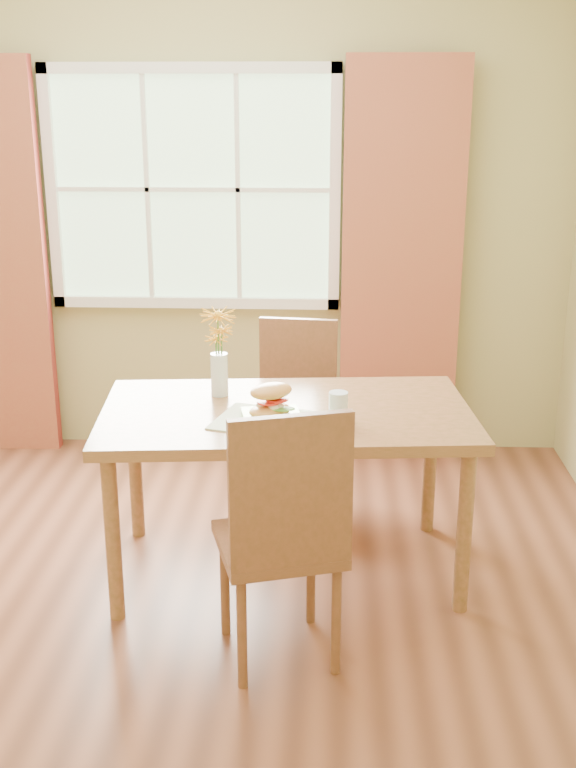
% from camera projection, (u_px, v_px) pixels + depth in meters
% --- Properties ---
extents(room, '(4.24, 3.84, 2.74)m').
position_uv_depth(room, '(117.00, 285.00, 3.19)').
color(room, brown).
rests_on(room, ground).
extents(window, '(1.62, 0.06, 1.32)m').
position_uv_depth(window, '(193.00, 189.00, 4.93)').
color(window, '#A6D09D').
rests_on(window, room).
extents(curtain_right, '(0.65, 0.08, 2.20)m').
position_uv_depth(curtain_right, '(401.00, 266.00, 4.91)').
color(curtain_right, maroon).
rests_on(curtain_right, room).
extents(dining_table, '(1.60, 0.99, 0.75)m').
position_uv_depth(dining_table, '(286.00, 427.00, 3.76)').
color(dining_table, '#935938').
rests_on(dining_table, room).
extents(chair_near, '(0.52, 0.52, 1.01)m').
position_uv_depth(chair_near, '(284.00, 529.00, 3.12)').
color(chair_near, brown).
rests_on(chair_near, room).
extents(chair_far, '(0.43, 0.43, 0.94)m').
position_uv_depth(chair_far, '(295.00, 407.00, 4.47)').
color(chair_far, brown).
rests_on(chair_far, room).
extents(placemat, '(0.52, 0.44, 0.01)m').
position_uv_depth(placemat, '(273.00, 421.00, 3.58)').
color(placemat, beige).
rests_on(placemat, dining_table).
extents(plate, '(0.27, 0.27, 0.01)m').
position_uv_depth(plate, '(272.00, 418.00, 3.59)').
color(plate, '#6FBC2F').
rests_on(plate, placemat).
extents(croissant_sandwich, '(0.22, 0.21, 0.14)m').
position_uv_depth(croissant_sandwich, '(271.00, 400.00, 3.58)').
color(croissant_sandwich, '#E1884C').
rests_on(croissant_sandwich, plate).
extents(water_glass, '(0.08, 0.08, 0.12)m').
position_uv_depth(water_glass, '(338.00, 407.00, 3.60)').
color(water_glass, silver).
rests_on(water_glass, dining_table).
extents(flower_vase, '(0.16, 0.16, 0.39)m').
position_uv_depth(flower_vase, '(219.00, 344.00, 3.84)').
color(flower_vase, silver).
rests_on(flower_vase, dining_table).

